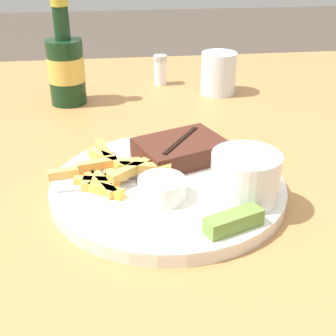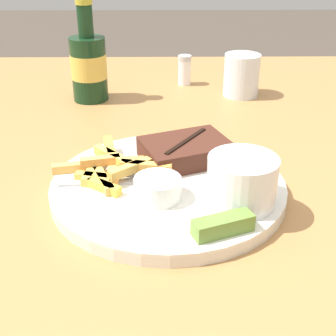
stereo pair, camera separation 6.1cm
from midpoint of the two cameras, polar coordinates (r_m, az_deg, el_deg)
name	(u,v)px [view 2 (the right image)]	position (r m, az deg, el deg)	size (l,w,h in m)	color
dining_table	(168,229)	(0.66, 2.66, -7.48)	(1.47, 1.43, 0.73)	#A87542
dinner_plate	(168,187)	(0.62, 2.80, -2.43)	(0.31, 0.31, 0.02)	silver
steak_portion	(186,151)	(0.67, 4.80, 2.07)	(0.14, 0.13, 0.03)	#472319
fries_pile	(111,168)	(0.63, -4.28, -0.03)	(0.16, 0.14, 0.02)	#E0AE50
coleslaw_cup	(242,178)	(0.57, 12.08, -1.34)	(0.08, 0.08, 0.06)	white
dipping_sauce_cup	(158,187)	(0.58, 1.78, -2.45)	(0.06, 0.06, 0.03)	silver
pickle_spear	(223,225)	(0.52, 10.07, -6.98)	(0.07, 0.05, 0.02)	olive
fork_utensil	(106,182)	(0.62, -4.82, -1.81)	(0.13, 0.02, 0.00)	#B7B7BC
knife_utensil	(157,165)	(0.66, 1.31, 0.31)	(0.05, 0.16, 0.01)	#B7B7BC
beer_bottle	(89,65)	(0.96, -7.82, 12.35)	(0.07, 0.07, 0.20)	#143319
drinking_glass	(242,75)	(1.00, 10.73, 11.02)	(0.07, 0.07, 0.09)	silver
salt_shaker	(185,70)	(1.06, 3.72, 11.82)	(0.03, 0.03, 0.07)	white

